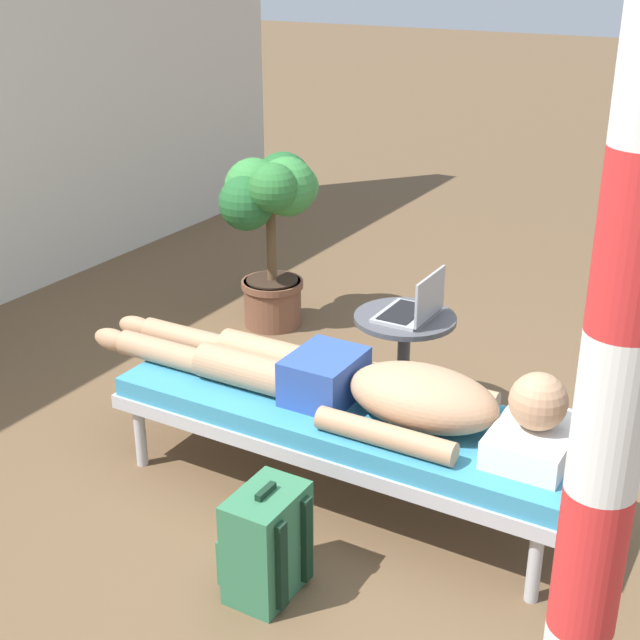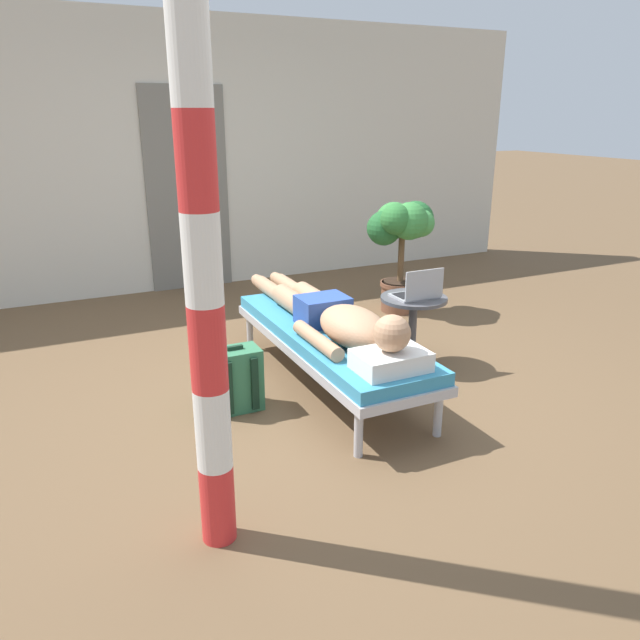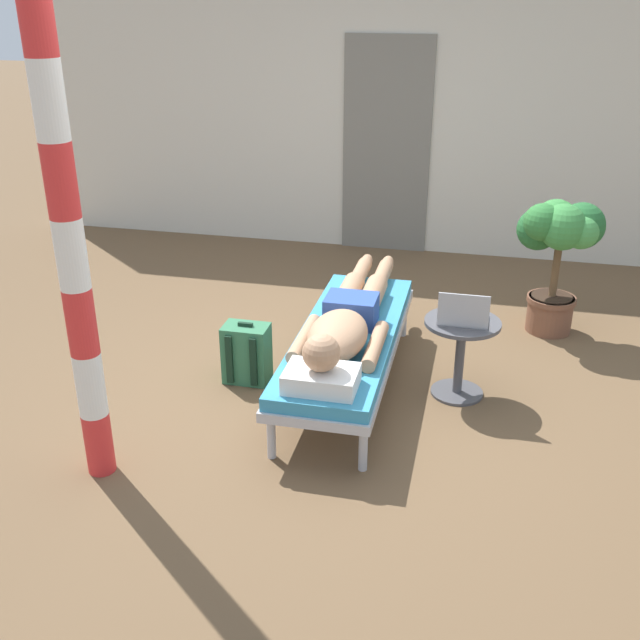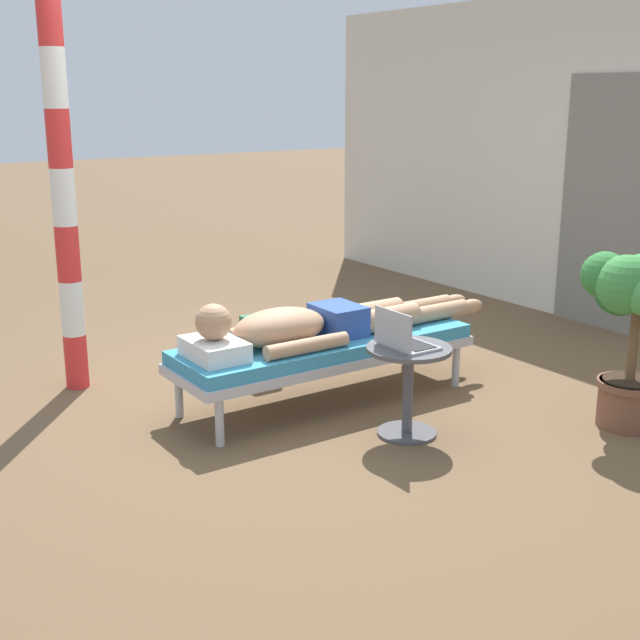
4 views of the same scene
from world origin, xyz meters
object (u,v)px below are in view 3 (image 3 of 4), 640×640
object	(u,v)px
lounge_chair	(348,340)
person_reclining	(346,322)
side_table	(461,345)
potted_plant	(559,241)
porch_post	(71,254)
backpack	(247,354)
laptop	(463,316)

from	to	relation	value
lounge_chair	person_reclining	size ratio (longest dim) A/B	0.90
side_table	potted_plant	xyz separation A→B (m)	(0.62, 1.14, 0.37)
porch_post	potted_plant	bearing A→B (deg)	44.38
backpack	porch_post	distance (m)	1.64
backpack	potted_plant	size ratio (longest dim) A/B	0.41
side_table	potted_plant	world-z (taller)	potted_plant
lounge_chair	side_table	world-z (taller)	side_table
side_table	laptop	size ratio (longest dim) A/B	1.69
laptop	porch_post	distance (m)	2.33
lounge_chair	person_reclining	bearing A→B (deg)	-90.00
laptop	backpack	xyz separation A→B (m)	(-1.39, -0.08, -0.39)
person_reclining	backpack	world-z (taller)	person_reclining
lounge_chair	side_table	size ratio (longest dim) A/B	3.75
lounge_chair	potted_plant	size ratio (longest dim) A/B	1.90
side_table	person_reclining	bearing A→B (deg)	-166.89
backpack	side_table	bearing A→B (deg)	5.22
laptop	potted_plant	bearing A→B (deg)	62.38
person_reclining	potted_plant	bearing A→B (deg)	44.27
laptop	potted_plant	xyz separation A→B (m)	(0.62, 1.19, 0.14)
lounge_chair	backpack	bearing A→B (deg)	-176.10
side_table	lounge_chair	bearing A→B (deg)	-173.55
person_reclining	laptop	size ratio (longest dim) A/B	7.00
backpack	porch_post	world-z (taller)	porch_post
laptop	porch_post	size ratio (longest dim) A/B	0.12
lounge_chair	person_reclining	world-z (taller)	person_reclining
lounge_chair	laptop	xyz separation A→B (m)	(0.72, 0.03, 0.24)
lounge_chair	backpack	world-z (taller)	backpack
side_table	laptop	xyz separation A→B (m)	(0.00, -0.05, 0.23)
laptop	potted_plant	distance (m)	1.35
person_reclining	backpack	bearing A→B (deg)	176.62
person_reclining	porch_post	bearing A→B (deg)	-135.48
backpack	potted_plant	distance (m)	2.44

